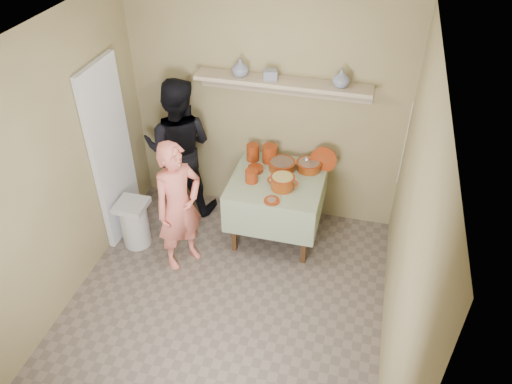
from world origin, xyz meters
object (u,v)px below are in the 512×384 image
(person_helper, at_px, (179,148))
(trash_bin, at_px, (135,223))
(person_cook, at_px, (179,207))
(cazuela_rice, at_px, (282,181))
(serving_table, at_px, (277,188))

(person_helper, xyz_separation_m, trash_bin, (-0.27, -0.76, -0.55))
(person_cook, relative_size, cazuela_rice, 4.39)
(serving_table, xyz_separation_m, cazuela_rice, (0.08, -0.15, 0.20))
(person_cook, bearing_deg, person_helper, 55.56)
(serving_table, relative_size, cazuela_rice, 2.95)
(person_helper, bearing_deg, serving_table, 163.73)
(person_cook, distance_m, person_helper, 0.95)
(person_cook, xyz_separation_m, trash_bin, (-0.60, 0.12, -0.44))
(serving_table, bearing_deg, person_helper, 169.77)
(cazuela_rice, distance_m, trash_bin, 1.69)
(person_helper, height_order, cazuela_rice, person_helper)
(cazuela_rice, height_order, trash_bin, cazuela_rice)
(person_cook, distance_m, trash_bin, 0.76)
(person_helper, relative_size, cazuela_rice, 5.04)
(person_cook, distance_m, cazuela_rice, 1.08)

